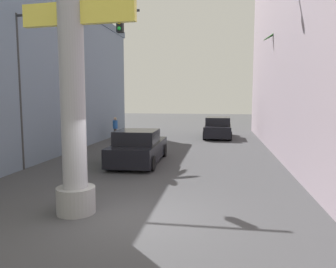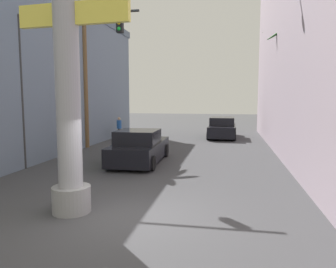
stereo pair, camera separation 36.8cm
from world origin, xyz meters
TOP-DOWN VIEW (x-y plane):
  - ground_plane at (0.00, 10.00)m, footprint 85.23×85.23m
  - building_left at (-9.31, 8.89)m, footprint 6.58×21.96m
  - neon_sign_pole at (-1.58, 0.07)m, footprint 3.40×1.01m
  - street_lamp at (5.74, 5.78)m, footprint 2.46×0.28m
  - traffic_light_mast at (-4.59, 4.68)m, footprint 5.21×0.32m
  - car_lead at (-1.60, 6.81)m, footprint 2.17×4.79m
  - car_far at (1.98, 17.22)m, footprint 2.11×4.69m
  - palm_tree_far_right at (6.56, 19.74)m, footprint 3.43×3.38m
  - palm_tree_mid_right at (6.21, 11.44)m, footprint 3.46×3.17m
  - palm_tree_mid_left at (-6.05, 10.79)m, footprint 3.04×2.87m
  - pedestrian_mid_right at (5.32, 8.12)m, footprint 0.46×0.46m
  - pedestrian_far_left at (-5.19, 14.33)m, footprint 0.47×0.47m

SIDE VIEW (x-z plane):
  - ground_plane at x=0.00m, z-range 0.00..0.00m
  - car_lead at x=-1.60m, z-range -0.08..1.48m
  - car_far at x=1.98m, z-range -0.04..1.52m
  - pedestrian_far_left at x=-5.19m, z-range 0.14..1.78m
  - pedestrian_mid_right at x=5.32m, z-range 0.14..1.81m
  - building_left at x=-9.31m, z-range 0.01..8.55m
  - street_lamp at x=5.74m, z-range 0.75..7.89m
  - traffic_light_mast at x=-4.59m, z-range 1.28..7.71m
  - palm_tree_mid_right at x=6.21m, z-range 1.30..8.49m
  - neon_sign_pole at x=-1.58m, z-range 0.05..10.31m
  - palm_tree_far_right at x=6.56m, z-range 0.96..9.96m
  - palm_tree_mid_left at x=-6.05m, z-range 1.31..9.83m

